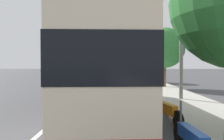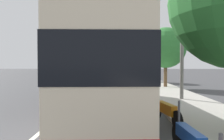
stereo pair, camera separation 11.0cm
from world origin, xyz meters
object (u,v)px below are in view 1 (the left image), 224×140
object	(u,v)px
motorcycle_angled	(151,100)
roadside_tree_far_block	(140,54)
coach_bus	(103,69)
car_oncoming	(90,73)
roadside_tree_mid_block	(164,48)
motorcycle_by_tree	(192,140)
utility_pole	(181,38)
car_ahead_same_lane	(116,73)
car_behind_bus	(96,72)
motorcycle_mid_row	(167,110)
car_far_distant	(98,71)

from	to	relation	value
motorcycle_angled	roadside_tree_far_block	xyz separation A→B (m)	(17.41, -1.39, 3.15)
coach_bus	roadside_tree_far_block	distance (m)	18.25
car_oncoming	roadside_tree_mid_block	size ratio (longest dim) A/B	0.71
coach_bus	motorcycle_by_tree	bearing A→B (deg)	-159.54
motorcycle_angled	utility_pole	distance (m)	4.72
coach_bus	car_ahead_same_lane	world-z (taller)	coach_bus
coach_bus	car_ahead_same_lane	xyz separation A→B (m)	(27.09, -0.58, -1.26)
motorcycle_by_tree	car_behind_bus	bearing A→B (deg)	4.11
motorcycle_mid_row	roadside_tree_far_block	bearing A→B (deg)	-16.00
coach_bus	motorcycle_by_tree	world-z (taller)	coach_bus
car_far_distant	roadside_tree_far_block	bearing A→B (deg)	16.25
utility_pole	car_ahead_same_lane	bearing A→B (deg)	9.35
car_behind_bus	utility_pole	bearing A→B (deg)	12.50
car_ahead_same_lane	car_oncoming	world-z (taller)	car_ahead_same_lane
coach_bus	motorcycle_angled	size ratio (longest dim) A/B	5.36
motorcycle_by_tree	motorcycle_angled	distance (m)	5.79
car_behind_bus	car_far_distant	world-z (taller)	car_far_distant
car_ahead_same_lane	car_far_distant	bearing A→B (deg)	14.07
car_far_distant	roadside_tree_mid_block	size ratio (longest dim) A/B	0.79
coach_bus	car_ahead_same_lane	size ratio (longest dim) A/B	2.67
coach_bus	car_oncoming	bearing A→B (deg)	4.92
car_ahead_same_lane	roadside_tree_far_block	bearing A→B (deg)	-163.87
utility_pole	roadside_tree_mid_block	bearing A→B (deg)	-4.75
car_ahead_same_lane	car_oncoming	distance (m)	4.91
motorcycle_angled	car_far_distant	world-z (taller)	car_far_distant
coach_bus	car_far_distant	xyz separation A→B (m)	(41.90, 3.90, -1.32)
coach_bus	motorcycle_angled	bearing A→B (deg)	-84.34
motorcycle_by_tree	car_oncoming	bearing A→B (deg)	6.42
car_oncoming	roadside_tree_far_block	xyz separation A→B (m)	(-10.74, -7.88, 2.90)
car_behind_bus	roadside_tree_far_block	world-z (taller)	roadside_tree_far_block
car_ahead_same_lane	roadside_tree_mid_block	bearing A→B (deg)	-167.57
car_ahead_same_lane	car_behind_bus	xyz separation A→B (m)	(8.09, 4.28, -0.09)
roadside_tree_far_block	utility_pole	world-z (taller)	utility_pole
car_oncoming	roadside_tree_far_block	world-z (taller)	roadside_tree_far_block
motorcycle_by_tree	motorcycle_angled	world-z (taller)	motorcycle_by_tree
car_oncoming	utility_pole	bearing A→B (deg)	14.38
car_ahead_same_lane	roadside_tree_mid_block	world-z (taller)	roadside_tree_mid_block
roadside_tree_mid_block	car_ahead_same_lane	bearing A→B (deg)	15.22
car_behind_bus	car_oncoming	size ratio (longest dim) A/B	1.07
motorcycle_mid_row	car_far_distant	distance (m)	44.69
car_ahead_same_lane	motorcycle_mid_row	bearing A→B (deg)	-179.01
utility_pole	car_far_distant	bearing A→B (deg)	12.24
motorcycle_by_tree	motorcycle_mid_row	bearing A→B (deg)	-7.00
roadside_tree_mid_block	car_far_distant	bearing A→B (deg)	15.98
motorcycle_mid_row	motorcycle_angled	bearing A→B (deg)	-9.50
car_oncoming	car_far_distant	distance (m)	13.38
motorcycle_by_tree	car_ahead_same_lane	xyz separation A→B (m)	(32.51, 1.80, 0.27)
motorcycle_angled	car_ahead_same_lane	distance (m)	26.78
motorcycle_by_tree	car_ahead_same_lane	bearing A→B (deg)	-1.24
car_oncoming	car_far_distant	size ratio (longest dim) A/B	0.90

